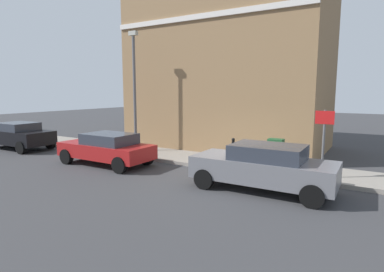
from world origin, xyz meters
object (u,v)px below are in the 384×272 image
object	(u,v)px
car_red	(107,148)
utility_cabinet	(275,155)
car_black	(18,135)
street_sign	(324,134)
car_grey	(263,166)
lamppost	(134,86)
bollard_near_cabinet	(233,150)

from	to	relation	value
car_red	utility_cabinet	world-z (taller)	car_red
car_black	street_sign	xyz separation A→B (m)	(1.71, -14.96, 0.91)
car_grey	street_sign	distance (m)	2.54
car_red	car_black	xyz separation A→B (m)	(0.20, 6.82, 0.04)
utility_cabinet	lamppost	distance (m)	7.48
utility_cabinet	lamppost	bearing A→B (deg)	88.74
car_red	utility_cabinet	distance (m)	6.84
street_sign	lamppost	world-z (taller)	lamppost
utility_cabinet	car_black	bearing A→B (deg)	99.03
car_red	car_black	world-z (taller)	car_black
car_grey	lamppost	world-z (taller)	lamppost
car_black	lamppost	distance (m)	7.12
car_black	lamppost	bearing A→B (deg)	-161.81
car_black	street_sign	world-z (taller)	street_sign
car_black	lamppost	xyz separation A→B (m)	(2.26, -6.25, 2.55)
street_sign	car_black	bearing A→B (deg)	96.54
utility_cabinet	bollard_near_cabinet	world-z (taller)	utility_cabinet
car_grey	lamppost	bearing A→B (deg)	-19.27
utility_cabinet	bollard_near_cabinet	bearing A→B (deg)	86.77
car_black	car_grey	bearing A→B (deg)	177.45
street_sign	lamppost	size ratio (longest dim) A/B	0.40
car_red	street_sign	bearing A→B (deg)	-166.86
car_red	bollard_near_cabinet	world-z (taller)	car_red
car_black	car_red	bearing A→B (deg)	176.59
utility_cabinet	street_sign	world-z (taller)	street_sign
car_grey	bollard_near_cabinet	size ratio (longest dim) A/B	4.19
car_red	lamppost	world-z (taller)	lamppost
car_red	bollard_near_cabinet	bearing A→B (deg)	-152.78
bollard_near_cabinet	street_sign	size ratio (longest dim) A/B	0.45
bollard_near_cabinet	utility_cabinet	bearing A→B (deg)	-93.23
car_red	bollard_near_cabinet	size ratio (longest dim) A/B	3.99
car_red	car_grey	bearing A→B (deg)	179.88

